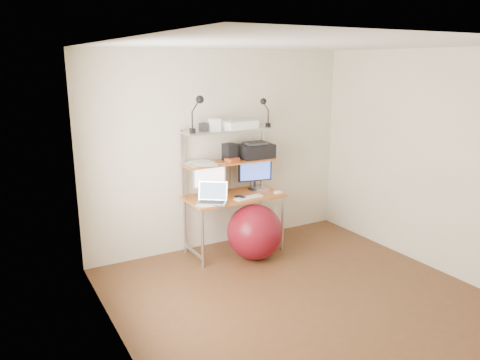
{
  "coord_description": "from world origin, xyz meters",
  "views": [
    {
      "loc": [
        -2.67,
        -3.46,
        2.35
      ],
      "look_at": [
        -0.08,
        1.15,
        1.01
      ],
      "focal_mm": 35.0,
      "sensor_mm": 36.0,
      "label": 1
    }
  ],
  "objects_px": {
    "printer": "(256,150)",
    "exercise_ball": "(255,232)",
    "monitor_silver": "(209,178)",
    "laptop": "(212,198)",
    "monitor_black": "(255,172)"
  },
  "relations": [
    {
      "from": "printer",
      "to": "exercise_ball",
      "type": "relative_size",
      "value": 0.64
    },
    {
      "from": "printer",
      "to": "exercise_ball",
      "type": "distance_m",
      "value": 1.06
    },
    {
      "from": "monitor_silver",
      "to": "exercise_ball",
      "type": "relative_size",
      "value": 0.66
    },
    {
      "from": "monitor_black",
      "to": "exercise_ball",
      "type": "distance_m",
      "value": 0.8
    },
    {
      "from": "monitor_silver",
      "to": "exercise_ball",
      "type": "bearing_deg",
      "value": -26.11
    },
    {
      "from": "exercise_ball",
      "to": "printer",
      "type": "bearing_deg",
      "value": 58.17
    },
    {
      "from": "monitor_silver",
      "to": "printer",
      "type": "relative_size",
      "value": 1.03
    },
    {
      "from": "monitor_black",
      "to": "exercise_ball",
      "type": "bearing_deg",
      "value": -109.47
    },
    {
      "from": "monitor_silver",
      "to": "monitor_black",
      "type": "bearing_deg",
      "value": 20.76
    },
    {
      "from": "monitor_silver",
      "to": "printer",
      "type": "xyz_separation_m",
      "value": [
        0.7,
        0.06,
        0.27
      ]
    },
    {
      "from": "laptop",
      "to": "printer",
      "type": "bearing_deg",
      "value": 55.76
    },
    {
      "from": "printer",
      "to": "monitor_silver",
      "type": "bearing_deg",
      "value": -173.93
    },
    {
      "from": "monitor_black",
      "to": "exercise_ball",
      "type": "xyz_separation_m",
      "value": [
        -0.26,
        -0.43,
        -0.63
      ]
    },
    {
      "from": "monitor_silver",
      "to": "monitor_black",
      "type": "height_order",
      "value": "monitor_black"
    },
    {
      "from": "laptop",
      "to": "monitor_silver",
      "type": "bearing_deg",
      "value": 109.71
    }
  ]
}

